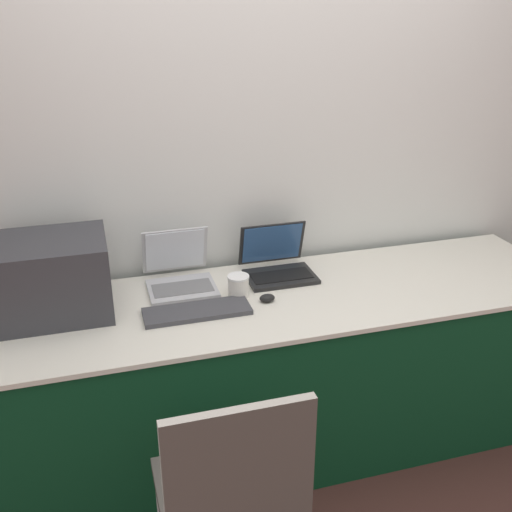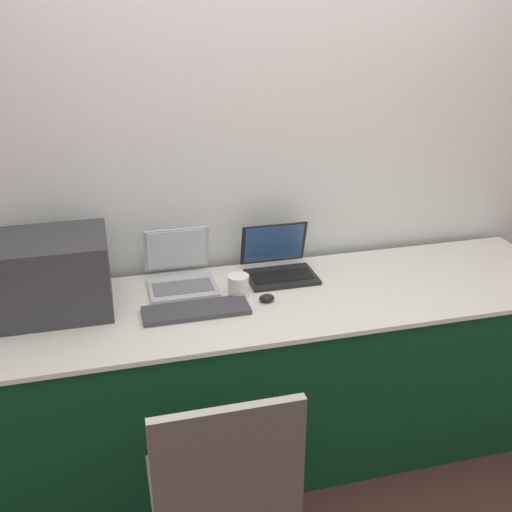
{
  "view_description": "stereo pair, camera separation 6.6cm",
  "coord_description": "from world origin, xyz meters",
  "px_view_note": "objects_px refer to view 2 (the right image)",
  "views": [
    {
      "loc": [
        -0.76,
        -1.79,
        1.94
      ],
      "look_at": [
        -0.13,
        0.38,
        0.95
      ],
      "focal_mm": 42.0,
      "sensor_mm": 36.0,
      "label": 1
    },
    {
      "loc": [
        -0.69,
        -1.81,
        1.94
      ],
      "look_at": [
        -0.13,
        0.38,
        0.95
      ],
      "focal_mm": 42.0,
      "sensor_mm": 36.0,
      "label": 2
    }
  ],
  "objects_px": {
    "printer": "(50,272)",
    "mouse": "(267,298)",
    "chair": "(223,492)",
    "laptop_right": "(279,264)",
    "coffee_cup": "(238,286)",
    "laptop_left": "(180,273)",
    "external_keyboard": "(196,310)"
  },
  "relations": [
    {
      "from": "laptop_right",
      "to": "mouse",
      "type": "height_order",
      "value": "laptop_right"
    },
    {
      "from": "printer",
      "to": "laptop_right",
      "type": "relative_size",
      "value": 1.5
    },
    {
      "from": "laptop_left",
      "to": "chair",
      "type": "bearing_deg",
      "value": -91.48
    },
    {
      "from": "chair",
      "to": "external_keyboard",
      "type": "bearing_deg",
      "value": 86.2
    },
    {
      "from": "printer",
      "to": "laptop_right",
      "type": "xyz_separation_m",
      "value": [
        0.97,
        0.09,
        -0.12
      ]
    },
    {
      "from": "external_keyboard",
      "to": "mouse",
      "type": "bearing_deg",
      "value": 3.61
    },
    {
      "from": "laptop_right",
      "to": "external_keyboard",
      "type": "height_order",
      "value": "laptop_right"
    },
    {
      "from": "laptop_right",
      "to": "printer",
      "type": "bearing_deg",
      "value": -174.54
    },
    {
      "from": "laptop_left",
      "to": "coffee_cup",
      "type": "distance_m",
      "value": 0.28
    },
    {
      "from": "laptop_left",
      "to": "coffee_cup",
      "type": "xyz_separation_m",
      "value": [
        0.22,
        -0.17,
        -0.01
      ]
    },
    {
      "from": "laptop_right",
      "to": "chair",
      "type": "distance_m",
      "value": 1.14
    },
    {
      "from": "coffee_cup",
      "to": "laptop_right",
      "type": "bearing_deg",
      "value": 35.56
    },
    {
      "from": "laptop_left",
      "to": "laptop_right",
      "type": "xyz_separation_m",
      "value": [
        0.44,
        -0.01,
        -0.0
      ]
    },
    {
      "from": "laptop_right",
      "to": "coffee_cup",
      "type": "bearing_deg",
      "value": -144.44
    },
    {
      "from": "laptop_right",
      "to": "coffee_cup",
      "type": "distance_m",
      "value": 0.28
    },
    {
      "from": "external_keyboard",
      "to": "coffee_cup",
      "type": "xyz_separation_m",
      "value": [
        0.2,
        0.1,
        0.04
      ]
    },
    {
      "from": "mouse",
      "to": "external_keyboard",
      "type": "bearing_deg",
      "value": -176.39
    },
    {
      "from": "laptop_left",
      "to": "coffee_cup",
      "type": "relative_size",
      "value": 3.34
    },
    {
      "from": "external_keyboard",
      "to": "chair",
      "type": "xyz_separation_m",
      "value": [
        -0.05,
        -0.75,
        -0.22
      ]
    },
    {
      "from": "laptop_right",
      "to": "chair",
      "type": "xyz_separation_m",
      "value": [
        -0.47,
        -1.01,
        -0.26
      ]
    },
    {
      "from": "laptop_left",
      "to": "external_keyboard",
      "type": "height_order",
      "value": "laptop_left"
    },
    {
      "from": "printer",
      "to": "mouse",
      "type": "bearing_deg",
      "value": -9.96
    },
    {
      "from": "chair",
      "to": "printer",
      "type": "bearing_deg",
      "value": 118.64
    },
    {
      "from": "laptop_right",
      "to": "mouse",
      "type": "xyz_separation_m",
      "value": [
        -0.12,
        -0.24,
        -0.03
      ]
    },
    {
      "from": "laptop_left",
      "to": "laptop_right",
      "type": "height_order",
      "value": "laptop_left"
    },
    {
      "from": "printer",
      "to": "chair",
      "type": "distance_m",
      "value": 1.11
    },
    {
      "from": "chair",
      "to": "coffee_cup",
      "type": "bearing_deg",
      "value": 73.75
    },
    {
      "from": "laptop_left",
      "to": "chair",
      "type": "distance_m",
      "value": 1.05
    },
    {
      "from": "laptop_left",
      "to": "chair",
      "type": "relative_size",
      "value": 0.33
    },
    {
      "from": "laptop_left",
      "to": "external_keyboard",
      "type": "bearing_deg",
      "value": -85.08
    },
    {
      "from": "mouse",
      "to": "chair",
      "type": "distance_m",
      "value": 0.87
    },
    {
      "from": "laptop_right",
      "to": "external_keyboard",
      "type": "distance_m",
      "value": 0.5
    }
  ]
}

